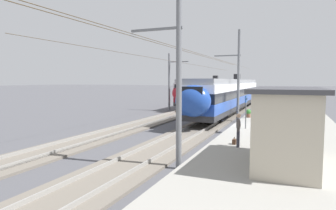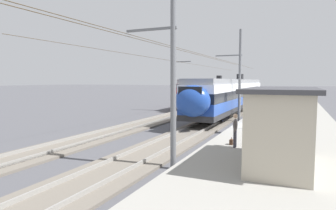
{
  "view_description": "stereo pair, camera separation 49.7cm",
  "coord_description": "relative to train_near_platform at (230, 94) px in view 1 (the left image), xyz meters",
  "views": [
    {
      "loc": [
        -21.34,
        -4.54,
        3.69
      ],
      "look_at": [
        -1.3,
        3.99,
        1.84
      ],
      "focal_mm": 30.56,
      "sensor_mm": 36.0,
      "label": 1
    },
    {
      "loc": [
        -21.14,
        -4.99,
        3.69
      ],
      "look_at": [
        -1.3,
        3.99,
        1.84
      ],
      "focal_mm": 30.56,
      "sensor_mm": 36.0,
      "label": 2
    }
  ],
  "objects": [
    {
      "name": "train_far_track",
      "position": [
        9.88,
        5.04,
        -0.01
      ],
      "size": [
        24.37,
        2.96,
        4.27
      ],
      "color": "#2D2D30",
      "rests_on": "track_far"
    },
    {
      "name": "platform_shelter",
      "position": [
        -20.57,
        -6.16,
        -0.31
      ],
      "size": [
        5.04,
        2.55,
        3.04
      ],
      "color": "#B7AD99",
      "rests_on": "platform_slab"
    },
    {
      "name": "passenger_walking",
      "position": [
        -18.22,
        -3.95,
        -0.9
      ],
      "size": [
        0.53,
        0.22,
        1.69
      ],
      "color": "#383842",
      "rests_on": "platform_slab"
    },
    {
      "name": "catenary_mast_west",
      "position": [
        -21.56,
        -1.89,
        2.06
      ],
      "size": [
        47.29,
        2.34,
        8.28
      ],
      "color": "slate",
      "rests_on": "ground"
    },
    {
      "name": "train_near_platform",
      "position": [
        0.0,
        0.0,
        0.0
      ],
      "size": [
        28.38,
        2.85,
        4.27
      ],
      "color": "#2D2D30",
      "rests_on": "track_near"
    },
    {
      "name": "catenary_mast_mid",
      "position": [
        -6.77,
        -1.89,
        2.02
      ],
      "size": [
        47.29,
        2.34,
        8.16
      ],
      "color": "slate",
      "rests_on": "ground"
    },
    {
      "name": "ground_plane",
      "position": [
        -11.2,
        -1.69,
        -2.23
      ],
      "size": [
        400.0,
        400.0,
        0.0
      ],
      "primitive_type": "plane",
      "color": "#4C4C51"
    },
    {
      "name": "potted_plant_platform_edge",
      "position": [
        -6.07,
        -2.88,
        -1.43
      ],
      "size": [
        0.48,
        0.48,
        0.74
      ],
      "color": "brown",
      "rests_on": "platform_slab"
    },
    {
      "name": "potted_plant_by_shelter",
      "position": [
        -9.82,
        -4.74,
        -1.46
      ],
      "size": [
        0.44,
        0.44,
        0.7
      ],
      "color": "brown",
      "rests_on": "platform_slab"
    },
    {
      "name": "track_near",
      "position": [
        -11.2,
        0.0,
        -2.16
      ],
      "size": [
        120.0,
        3.0,
        0.28
      ],
      "color": "#6B6359",
      "rests_on": "ground"
    },
    {
      "name": "catenary_mast_far_side",
      "position": [
        -0.21,
        7.16,
        1.56
      ],
      "size": [
        47.29,
        2.63,
        7.02
      ],
      "color": "slate",
      "rests_on": "ground"
    },
    {
      "name": "track_far",
      "position": [
        -11.2,
        5.04,
        -2.16
      ],
      "size": [
        120.0,
        3.0,
        0.28
      ],
      "color": "#6B6359",
      "rests_on": "ground"
    },
    {
      "name": "handbag_beside_passenger",
      "position": [
        -17.65,
        -3.66,
        -1.71
      ],
      "size": [
        0.32,
        0.18,
        0.4
      ],
      "color": "#472D1E",
      "rests_on": "platform_slab"
    },
    {
      "name": "platform_sign",
      "position": [
        -12.34,
        -3.5,
        -0.16
      ],
      "size": [
        0.7,
        0.08,
        2.3
      ],
      "color": "#59595B",
      "rests_on": "platform_slab"
    },
    {
      "name": "platform_slab",
      "position": [
        -11.2,
        -5.99,
        -2.04
      ],
      "size": [
        120.0,
        7.27,
        0.38
      ],
      "primitive_type": "cube",
      "color": "gray",
      "rests_on": "ground"
    }
  ]
}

